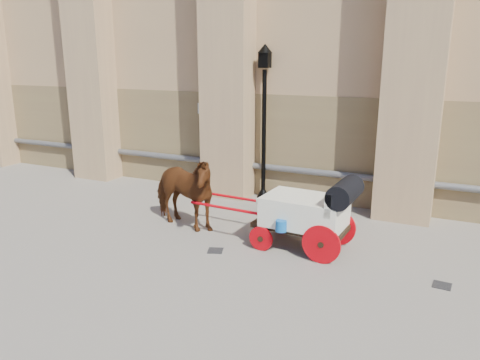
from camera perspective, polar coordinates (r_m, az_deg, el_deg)
The scene contains 6 objects.
ground at distance 10.72m, azimuth -5.29°, elevation -7.40°, with size 90.00×90.00×0.00m, color slate.
horse at distance 11.28m, azimuth -7.10°, elevation -1.38°, with size 0.99×2.17×1.83m, color #622D12.
carriage at distance 10.05m, azimuth 8.55°, elevation -3.70°, with size 3.79×1.37×1.64m.
street_lamp at distance 13.39m, azimuth 2.95°, elevation 7.53°, with size 0.41×0.41×4.38m.
drain_grate_near at distance 10.18m, azimuth -3.02°, elevation -8.58°, with size 0.32×0.32×0.01m, color black.
drain_grate_far at distance 9.49m, azimuth 23.40°, elevation -11.70°, with size 0.32×0.32×0.01m, color black.
Camera 1 is at (5.10, -8.51, 4.06)m, focal length 35.00 mm.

